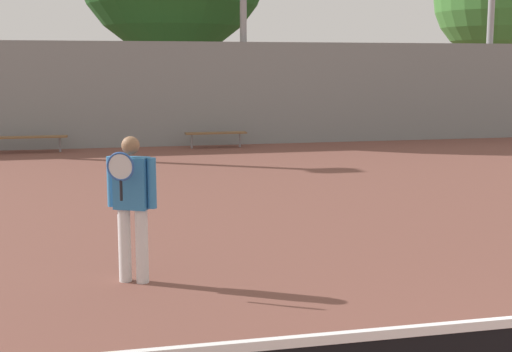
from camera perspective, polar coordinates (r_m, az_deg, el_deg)
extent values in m
cylinder|color=silver|center=(8.10, -10.46, -5.45)|extent=(0.14, 0.14, 0.83)
cylinder|color=silver|center=(8.02, -9.12, -5.56)|extent=(0.14, 0.14, 0.83)
cube|color=teal|center=(7.91, -9.93, -0.56)|extent=(0.42, 0.34, 0.57)
cylinder|color=teal|center=(8.01, -11.48, -0.44)|extent=(0.10, 0.10, 0.56)
cylinder|color=teal|center=(7.82, -8.34, -0.57)|extent=(0.10, 0.10, 0.56)
sphere|color=#8E6647|center=(7.86, -10.01, 2.43)|extent=(0.20, 0.20, 0.20)
cylinder|color=black|center=(7.67, -10.74, -1.15)|extent=(0.03, 0.03, 0.22)
torus|color=#28519E|center=(7.63, -10.80, 0.74)|extent=(0.29, 0.16, 0.31)
cylinder|color=silver|center=(7.63, -10.80, 0.74)|extent=(0.24, 0.12, 0.27)
cube|color=brown|center=(20.74, -3.23, 3.45)|extent=(1.78, 0.40, 0.04)
cylinder|color=gray|center=(20.65, -5.17, 2.78)|extent=(0.06, 0.06, 0.41)
cylinder|color=gray|center=(20.89, -1.30, 2.89)|extent=(0.06, 0.06, 0.41)
cube|color=brown|center=(20.51, -17.83, 2.98)|extent=(2.13, 0.40, 0.04)
cylinder|color=gray|center=(20.48, -15.41, 2.44)|extent=(0.06, 0.06, 0.41)
cylinder|color=#939399|center=(22.23, -1.03, 13.47)|extent=(0.21, 0.21, 8.32)
cube|color=gray|center=(21.41, -2.94, 6.59)|extent=(26.63, 0.06, 3.06)
cylinder|color=brown|center=(25.14, -6.55, 7.24)|extent=(0.51, 0.51, 3.37)
cylinder|color=brown|center=(30.95, 18.42, 6.90)|extent=(0.45, 0.45, 3.10)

